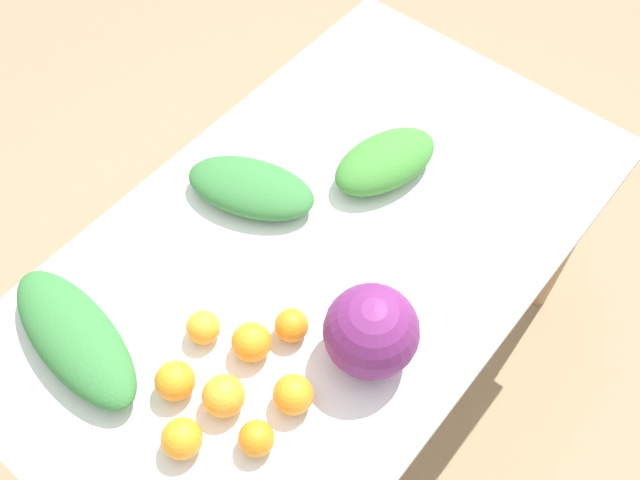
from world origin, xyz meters
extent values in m
plane|color=#937A5B|center=(0.00, 0.00, 0.00)|extent=(8.00, 8.00, 0.00)
cube|color=silver|center=(0.00, 0.00, 0.73)|extent=(1.45, 0.85, 0.03)
cylinder|color=tan|center=(0.66, -0.36, 0.36)|extent=(0.06, 0.06, 0.72)
cylinder|color=tan|center=(-0.66, 0.36, 0.36)|extent=(0.06, 0.06, 0.72)
cylinder|color=tan|center=(0.66, 0.36, 0.36)|extent=(0.06, 0.06, 0.72)
sphere|color=#6B2366|center=(-0.13, -0.23, 0.84)|extent=(0.18, 0.18, 0.18)
ellipsoid|color=#3D8433|center=(0.25, 0.01, 0.79)|extent=(0.29, 0.21, 0.09)
ellipsoid|color=#337538|center=(-0.49, 0.21, 0.79)|extent=(0.20, 0.39, 0.08)
ellipsoid|color=#337538|center=(0.00, 0.20, 0.78)|extent=(0.25, 0.33, 0.07)
sphere|color=orange|center=(-0.39, -0.09, 0.79)|extent=(0.08, 0.08, 0.08)
sphere|color=orange|center=(-0.49, -0.09, 0.78)|extent=(0.08, 0.08, 0.08)
sphere|color=orange|center=(-0.42, 0.00, 0.78)|extent=(0.08, 0.08, 0.08)
sphere|color=orange|center=(-0.41, -0.19, 0.78)|extent=(0.07, 0.07, 0.07)
sphere|color=orange|center=(-0.30, -0.19, 0.78)|extent=(0.08, 0.08, 0.08)
sphere|color=orange|center=(-0.27, -0.06, 0.78)|extent=(0.08, 0.08, 0.08)
sphere|color=orange|center=(-0.20, -0.09, 0.78)|extent=(0.07, 0.07, 0.07)
sphere|color=orange|center=(-0.31, 0.04, 0.78)|extent=(0.07, 0.07, 0.07)
camera|label=1|loc=(-0.64, -0.53, 2.04)|focal=40.00mm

